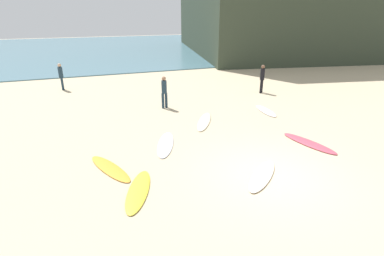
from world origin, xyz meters
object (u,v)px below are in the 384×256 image
Objects in this scene: surfboard_1 at (266,111)px; surfboard_2 at (110,168)px; surfboard_5 at (204,121)px; beachgoer_mid at (262,77)px; beachgoer_near at (61,75)px; surfboard_0 at (166,144)px; surfboard_6 at (262,175)px; surfboard_3 at (309,143)px; surfboard_4 at (138,191)px; beachgoer_far at (164,91)px.

surfboard_2 is (-8.32, -3.42, -0.00)m from surfboard_1.
surfboard_5 reaches higher than surfboard_2.
beachgoer_near is at bearing 114.57° from beachgoer_mid.
beachgoer_mid is at bearing 65.89° from beachgoer_near.
surfboard_6 is (2.26, -3.35, 0.01)m from surfboard_0.
surfboard_1 is 1.14× the size of beachgoer_mid.
beachgoer_near is (-1.91, 12.01, 0.95)m from surfboard_2.
surfboard_0 is at bearing 147.63° from surfboard_3.
surfboard_4 is 8.03m from beachgoer_far.
surfboard_1 is at bearing 49.30° from beachgoer_near.
surfboard_2 is 1.37× the size of beachgoer_far.
surfboard_4 is at bearing -91.41° from surfboard_2.
surfboard_5 is at bearing 10.14° from surfboard_2.
beachgoer_far is (-4.85, 2.41, 0.93)m from surfboard_1.
beachgoer_near is (-6.41, 14.16, 0.94)m from surfboard_6.
surfboard_2 is 1.09× the size of surfboard_6.
surfboard_3 is 7.04m from surfboard_4.
surfboard_6 is (-0.15, -5.20, 0.00)m from surfboard_5.
surfboard_3 is (7.63, -0.67, 0.01)m from surfboard_2.
surfboard_4 is 13.91m from beachgoer_near.
surfboard_0 is 1.35× the size of beachgoer_mid.
beachgoer_mid is (5.51, 3.73, 0.97)m from surfboard_5.
surfboard_4 is at bearing 57.46° from beachgoer_far.
surfboard_0 is at bearing -7.99° from surfboard_6.
surfboard_0 is at bearing -111.99° from surfboard_5.
surfboard_1 is 0.94× the size of surfboard_6.
surfboard_6 is at bearing 23.70° from beachgoer_near.
beachgoer_far is at bearing 36.11° from surfboard_2.
surfboard_1 is 0.80× the size of surfboard_5.
beachgoer_far is (-1.04, 7.98, 0.93)m from surfboard_6.
surfboard_0 is at bearing 63.35° from beachgoer_far.
surfboard_2 is 1.05× the size of surfboard_4.
surfboard_5 is (2.41, 1.85, 0.00)m from surfboard_0.
surfboard_1 is at bearing -76.40° from surfboard_6.
beachgoer_near is at bearing 75.90° from surfboard_2.
surfboard_6 reaches higher than surfboard_0.
surfboard_3 is 1.06× the size of surfboard_4.
surfboard_2 is at bearing 171.70° from beachgoer_mid.
surfboard_4 is at bearing 40.30° from surfboard_6.
surfboard_3 is at bearing -150.82° from beachgoer_mid.
surfboard_3 is 4.76m from surfboard_5.
surfboard_1 is 3.95m from beachgoer_mid.
surfboard_6 reaches higher than surfboard_5.
surfboard_0 is 4.05m from surfboard_6.
surfboard_5 is (-3.66, -0.37, -0.00)m from surfboard_1.
beachgoer_far is (-6.69, -0.95, -0.04)m from beachgoer_mid.
surfboard_4 is at bearing 39.74° from surfboard_1.
surfboard_0 is 1.06× the size of surfboard_4.
surfboard_1 is 9.00m from surfboard_2.
beachgoer_mid is at bearing 55.97° from surfboard_0.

